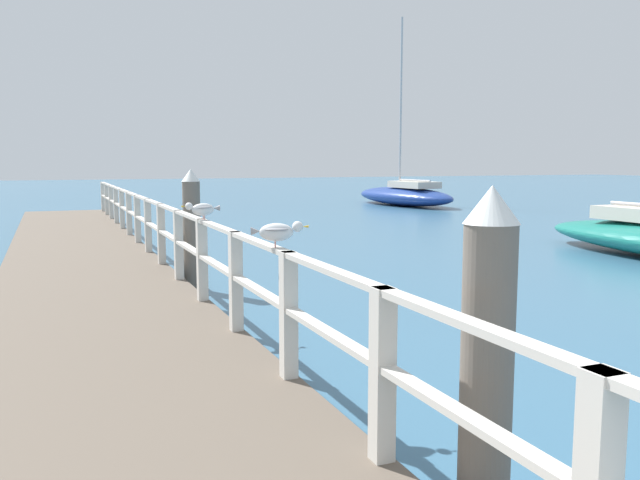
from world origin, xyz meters
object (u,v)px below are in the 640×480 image
(dock_piling_far, at_px, (192,230))
(boat_3, at_px, (404,195))
(dock_piling_near, at_px, (487,370))
(seagull_foreground, at_px, (277,231))
(seagull_background, at_px, (202,209))

(dock_piling_far, height_order, boat_3, boat_3)
(dock_piling_near, xyz_separation_m, seagull_foreground, (-0.37, 2.32, 0.52))
(dock_piling_near, relative_size, dock_piling_far, 1.00)
(boat_3, bearing_deg, dock_piling_near, -122.37)
(seagull_foreground, height_order, seagull_background, same)
(dock_piling_near, relative_size, seagull_background, 4.11)
(seagull_foreground, distance_m, boat_3, 26.03)
(seagull_background, height_order, boat_3, boat_3)
(dock_piling_far, bearing_deg, seagull_background, -98.54)
(dock_piling_far, bearing_deg, dock_piling_near, -90.00)
(dock_piling_near, bearing_deg, seagull_background, 94.37)
(dock_piling_far, relative_size, seagull_background, 4.11)
(dock_piling_near, height_order, seagull_background, dock_piling_near)
(dock_piling_far, xyz_separation_m, seagull_foreground, (-0.37, -5.35, 0.52))
(dock_piling_far, xyz_separation_m, boat_3, (13.48, 16.67, -0.50))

